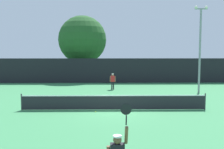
{
  "coord_description": "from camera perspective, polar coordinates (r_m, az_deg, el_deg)",
  "views": [
    {
      "loc": [
        -0.4,
        -16.78,
        3.82
      ],
      "look_at": [
        -0.04,
        4.48,
        1.89
      ],
      "focal_mm": 42.29,
      "sensor_mm": 36.0,
      "label": 1
    }
  ],
  "objects": [
    {
      "name": "parked_car_far",
      "position": [
        38.37,
        9.44,
        0.55
      ],
      "size": [
        1.98,
        4.23,
        1.69
      ],
      "rotation": [
        0.0,
        0.0,
        0.02
      ],
      "color": "navy",
      "rests_on": "ground"
    },
    {
      "name": "ground_plane",
      "position": [
        17.22,
        0.4,
        -7.64
      ],
      "size": [
        120.0,
        120.0,
        0.0
      ],
      "primitive_type": "plane",
      "color": "#387F4C"
    },
    {
      "name": "perimeter_fence",
      "position": [
        31.34,
        -0.23,
        0.85
      ],
      "size": [
        37.68,
        0.12,
        2.92
      ],
      "primitive_type": "cube",
      "color": "black",
      "rests_on": "ground"
    },
    {
      "name": "tennis_ball",
      "position": [
        16.55,
        -3.54,
        -8.05
      ],
      "size": [
        0.07,
        0.07,
        0.07
      ],
      "primitive_type": "sphere",
      "color": "#CCE033",
      "rests_on": "ground"
    },
    {
      "name": "large_tree",
      "position": [
        35.36,
        -6.42,
        7.46
      ],
      "size": [
        6.33,
        6.33,
        8.43
      ],
      "color": "brown",
      "rests_on": "ground"
    },
    {
      "name": "parked_car_mid",
      "position": [
        39.36,
        2.52,
        0.73
      ],
      "size": [
        2.02,
        4.25,
        1.69
      ],
      "rotation": [
        0.0,
        0.0,
        -0.03
      ],
      "color": "white",
      "rests_on": "ground"
    },
    {
      "name": "tennis_net",
      "position": [
        17.11,
        0.4,
        -5.97
      ],
      "size": [
        11.95,
        0.08,
        1.07
      ],
      "color": "#232328",
      "rests_on": "ground"
    },
    {
      "name": "light_pole",
      "position": [
        25.0,
        18.51,
        6.35
      ],
      "size": [
        1.18,
        0.28,
        7.78
      ],
      "color": "gray",
      "rests_on": "ground"
    },
    {
      "name": "player_receiving",
      "position": [
        25.96,
        0.14,
        -1.19
      ],
      "size": [
        0.57,
        0.23,
        1.56
      ],
      "rotation": [
        0.0,
        0.0,
        3.14
      ],
      "color": "red",
      "rests_on": "ground"
    },
    {
      "name": "parked_car_near",
      "position": [
        40.17,
        -11.15,
        0.73
      ],
      "size": [
        2.08,
        4.28,
        1.69
      ],
      "rotation": [
        0.0,
        0.0,
        -0.04
      ],
      "color": "black",
      "rests_on": "ground"
    }
  ]
}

